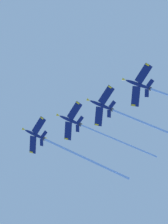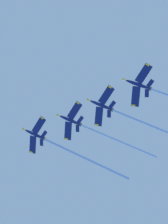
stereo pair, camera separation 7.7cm
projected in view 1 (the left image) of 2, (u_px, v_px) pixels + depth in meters
The scene contains 4 objects.
jet_lead at pixel (59, 146), 170.34m from camera, with size 32.90×48.87×24.86m.
jet_second at pixel (84, 126), 165.89m from camera, with size 28.97×42.88×21.50m.
jet_third at pixel (121, 113), 157.60m from camera, with size 29.64×43.09×22.89m.
jet_fourth at pixel (161, 92), 149.10m from camera, with size 29.42×44.19×23.70m.
Camera 1 is at (25.07, 24.06, 1.57)m, focal length 55.67 mm.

